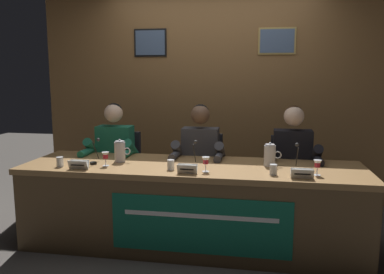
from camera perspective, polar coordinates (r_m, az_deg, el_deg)
name	(u,v)px	position (r m, az deg, el deg)	size (l,w,h in m)	color
ground_plane	(192,243)	(3.73, 0.00, -15.08)	(12.00, 12.00, 0.00)	#4C4742
wall_back_panelled	(212,93)	(4.83, 2.94, 6.40)	(4.19, 0.14, 2.60)	brown
conference_table	(190,194)	(3.45, -0.27, -8.18)	(2.99, 0.86, 0.73)	olive
chair_left	(120,175)	(4.36, -10.35, -5.47)	(0.44, 0.44, 0.91)	black
panelist_left	(113,154)	(4.12, -11.41, -2.41)	(0.51, 0.48, 1.23)	black
nameplate_left	(79,165)	(3.46, -16.07, -3.86)	(0.17, 0.06, 0.08)	white
juice_glass_left	(105,156)	(3.52, -12.39, -2.74)	(0.06, 0.06, 0.12)	white
water_cup_left	(60,162)	(3.61, -18.54, -3.49)	(0.06, 0.06, 0.08)	silver
microphone_left	(95,155)	(3.65, -13.84, -2.55)	(0.06, 0.17, 0.22)	black
chair_center	(202,179)	(4.15, 1.45, -6.09)	(0.44, 0.44, 0.91)	black
panelist_center	(199,157)	(3.89, 1.04, -2.91)	(0.51, 0.48, 1.23)	black
nameplate_center	(187,169)	(3.18, -0.70, -4.63)	(0.16, 0.06, 0.08)	white
juice_glass_center	(206,161)	(3.23, 2.00, -3.56)	(0.06, 0.06, 0.12)	white
water_cup_center	(171,165)	(3.32, -3.08, -4.10)	(0.06, 0.06, 0.08)	silver
microphone_center	(194,158)	(3.43, 0.30, -3.01)	(0.06, 0.17, 0.22)	black
chair_right	(290,183)	(4.12, 13.99, -6.47)	(0.44, 0.44, 0.91)	black
panelist_right	(293,160)	(3.86, 14.35, -3.29)	(0.51, 0.48, 1.23)	black
nameplate_right	(302,174)	(3.14, 15.63, -5.12)	(0.17, 0.06, 0.08)	white
juice_glass_right	(317,165)	(3.27, 17.66, -3.84)	(0.06, 0.06, 0.12)	white
water_cup_right	(273,170)	(3.21, 11.68, -4.72)	(0.06, 0.06, 0.08)	silver
microphone_right	(297,161)	(3.41, 14.95, -3.42)	(0.06, 0.17, 0.22)	black
water_pitcher_left_side	(120,151)	(3.67, -10.35, -2.06)	(0.15, 0.10, 0.21)	silver
water_pitcher_right_side	(270,155)	(3.51, 11.19, -2.59)	(0.15, 0.10, 0.21)	silver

